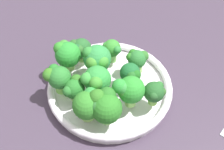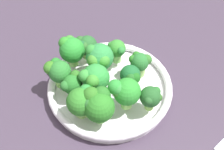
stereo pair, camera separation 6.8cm
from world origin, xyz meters
The scene contains 15 objects.
ground_plane centered at (0.00, 0.00, -1.25)cm, with size 130.00×130.00×2.50cm, color #403446.
bowl centered at (0.46, 3.60, 1.50)cm, with size 27.69×27.69×2.95cm.
broccoli_floret_0 centered at (-10.83, 1.46, 6.96)cm, with size 5.88×5.11×6.47cm.
broccoli_floret_1 centered at (9.32, -0.96, 6.41)cm, with size 4.56×4.62×5.70cm.
broccoli_floret_2 centered at (-9.71, 7.88, 7.40)cm, with size 5.92×6.13×7.30cm.
broccoli_floret_3 centered at (-7.06, -0.69, 6.13)cm, with size 4.33×5.10×5.34cm.
broccoli_floret_4 centered at (-7.20, 10.75, 6.30)cm, with size 5.16×5.32×5.77cm.
broccoli_floret_5 centered at (-3.78, -4.99, 6.77)cm, with size 5.69×6.12×6.71cm.
broccoli_floret_6 centered at (4.45, 4.00, 6.08)cm, with size 4.52×4.87×5.36cm.
broccoli_floret_7 centered at (-2.97, 6.37, 7.74)cm, with size 6.15×6.33×7.71cm.
broccoli_floret_8 centered at (0.34, 10.86, 6.52)cm, with size 4.60×4.29×5.85cm.
broccoli_floret_9 centered at (5.72, 7.99, 6.42)cm, with size 5.00×4.11×5.82cm.
broccoli_floret_10 centered at (-0.14, -5.44, 7.25)cm, with size 6.93×6.90×7.32cm.
broccoli_floret_11 centered at (-2.58, 0.76, 7.27)cm, with size 6.17×6.33×7.25cm.
broccoli_floret_12 centered at (4.10, -1.61, 7.66)cm, with size 6.59×5.59×7.58cm.
Camera 2 is at (9.79, -40.31, 57.03)cm, focal length 51.35 mm.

